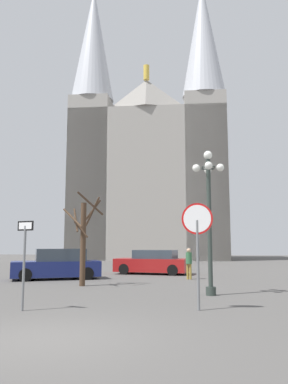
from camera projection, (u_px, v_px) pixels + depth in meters
ground_plane at (47, 339)px, 7.53m from camera, size 120.00×120.00×0.00m
cathedral at (149, 165)px, 49.26m from camera, size 19.02×13.11×35.23m
stop_sign at (197, 233)px, 11.04m from camera, size 0.88×0.17×2.97m
one_way_arrow_sign at (24, 254)px, 10.91m from camera, size 0.55×0.24×2.45m
street_lamp at (209, 206)px, 14.34m from camera, size 1.17×1.17×5.25m
bare_tree at (83, 237)px, 17.35m from camera, size 1.83×1.66×4.05m
parked_car_near_red at (153, 263)px, 24.01m from camera, size 4.66×2.60×1.46m
parked_car_far_navy at (57, 265)px, 20.47m from camera, size 4.83×3.52×1.57m
pedestrian_walking at (189, 261)px, 20.46m from camera, size 0.32×0.32×1.60m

